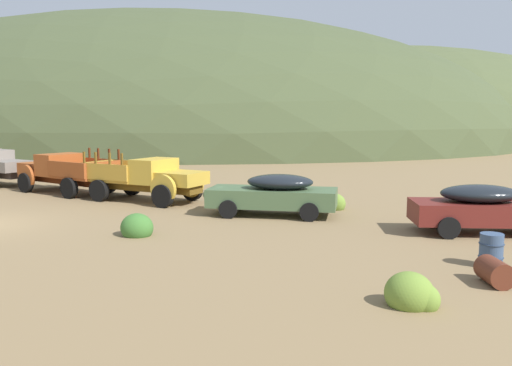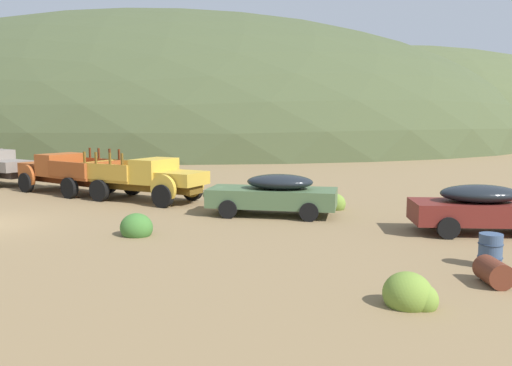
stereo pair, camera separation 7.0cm
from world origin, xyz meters
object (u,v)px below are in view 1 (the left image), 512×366
(truck_faded_yellow, at_px, (153,179))
(oil_drum_tipped, at_px, (494,272))
(car_weathered_green, at_px, (269,194))
(car_oxblood, at_px, (493,208))
(truck_oxide_orange, at_px, (62,172))
(oil_drum_foreground, at_px, (491,250))

(truck_faded_yellow, height_order, oil_drum_tipped, truck_faded_yellow)
(car_weathered_green, xyz_separation_m, car_oxblood, (7.69, -0.76, -0.00))
(truck_oxide_orange, height_order, truck_faded_yellow, same)
(truck_faded_yellow, distance_m, oil_drum_tipped, 15.13)
(car_weathered_green, distance_m, oil_drum_foreground, 8.75)
(car_weathered_green, bearing_deg, truck_faded_yellow, -21.23)
(truck_faded_yellow, height_order, car_oxblood, truck_faded_yellow)
(car_oxblood, bearing_deg, truck_faded_yellow, 156.11)
(truck_faded_yellow, xyz_separation_m, car_oxblood, (13.43, -2.21, -0.18))
(truck_faded_yellow, distance_m, car_weathered_green, 5.93)
(truck_faded_yellow, xyz_separation_m, car_weathered_green, (5.75, -1.45, -0.18))
(car_oxblood, bearing_deg, truck_oxide_orange, 155.26)
(car_weathered_green, bearing_deg, truck_oxide_orange, -20.23)
(car_weathered_green, height_order, oil_drum_tipped, car_weathered_green)
(truck_faded_yellow, bearing_deg, car_oxblood, -0.04)
(car_weathered_green, bearing_deg, oil_drum_tipped, 131.39)
(truck_oxide_orange, distance_m, oil_drum_foreground, 20.22)
(truck_oxide_orange, height_order, car_oxblood, truck_oxide_orange)
(car_oxblood, bearing_deg, oil_drum_tipped, -109.65)
(car_weathered_green, distance_m, oil_drum_tipped, 9.62)
(oil_drum_foreground, bearing_deg, oil_drum_tipped, -92.74)
(oil_drum_foreground, bearing_deg, truck_oxide_orange, 158.03)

